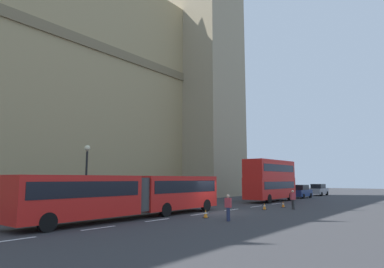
% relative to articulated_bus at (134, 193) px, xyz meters
% --- Properties ---
extents(ground_plane, '(160.00, 160.00, 0.00)m').
position_rel_articulated_bus_xyz_m(ground_plane, '(6.89, -1.99, -1.75)').
color(ground_plane, '#333335').
extents(lane_centre_marking, '(29.80, 0.16, 0.01)m').
position_rel_articulated_bus_xyz_m(lane_centre_marking, '(4.94, -1.99, -1.74)').
color(lane_centre_marking, silver).
rests_on(lane_centre_marking, ground_plane).
extents(articulated_bus, '(16.70, 2.54, 2.90)m').
position_rel_articulated_bus_xyz_m(articulated_bus, '(0.00, 0.00, 0.00)').
color(articulated_bus, red).
rests_on(articulated_bus, ground_plane).
extents(double_decker_bus, '(9.33, 2.54, 4.90)m').
position_rel_articulated_bus_xyz_m(double_decker_bus, '(21.67, 0.00, 0.96)').
color(double_decker_bus, red).
rests_on(double_decker_bus, ground_plane).
extents(sedan_lead, '(4.40, 1.86, 1.85)m').
position_rel_articulated_bus_xyz_m(sedan_lead, '(31.15, -0.12, -0.83)').
color(sedan_lead, navy).
rests_on(sedan_lead, ground_plane).
extents(sedan_trailing, '(4.40, 1.86, 1.85)m').
position_rel_articulated_bus_xyz_m(sedan_trailing, '(39.89, 0.18, -0.83)').
color(sedan_trailing, gray).
rests_on(sedan_trailing, ground_plane).
extents(traffic_cone_west, '(0.36, 0.36, 0.58)m').
position_rel_articulated_bus_xyz_m(traffic_cone_west, '(3.32, -3.74, -1.46)').
color(traffic_cone_west, black).
rests_on(traffic_cone_west, ground_plane).
extents(traffic_cone_middle, '(0.36, 0.36, 0.58)m').
position_rel_articulated_bus_xyz_m(traffic_cone_middle, '(11.51, -4.16, -1.46)').
color(traffic_cone_middle, black).
rests_on(traffic_cone_middle, ground_plane).
extents(traffic_cone_east, '(0.36, 0.36, 0.58)m').
position_rel_articulated_bus_xyz_m(traffic_cone_east, '(14.77, -4.49, -1.46)').
color(traffic_cone_east, black).
rests_on(traffic_cone_east, ground_plane).
extents(street_lamp, '(0.44, 0.44, 5.27)m').
position_rel_articulated_bus_xyz_m(street_lamp, '(-0.85, 4.51, 1.31)').
color(street_lamp, black).
rests_on(street_lamp, ground_plane).
extents(pedestrian_near_cones, '(0.36, 0.44, 1.69)m').
position_rel_articulated_bus_xyz_m(pedestrian_near_cones, '(2.79, -5.93, -0.83)').
color(pedestrian_near_cones, '#262D4C').
rests_on(pedestrian_near_cones, ground_plane).
extents(pedestrian_by_kerb, '(0.46, 0.44, 1.69)m').
position_rel_articulated_bus_xyz_m(pedestrian_by_kerb, '(13.22, -6.09, -0.83)').
color(pedestrian_by_kerb, '#333333').
rests_on(pedestrian_by_kerb, ground_plane).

